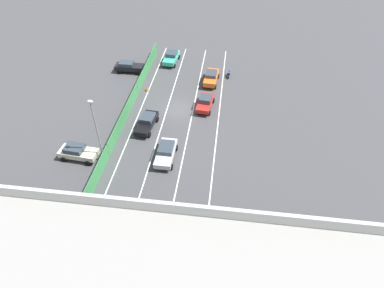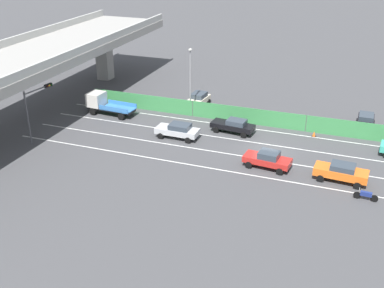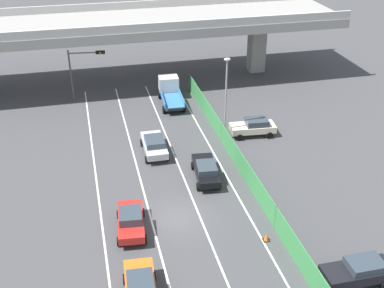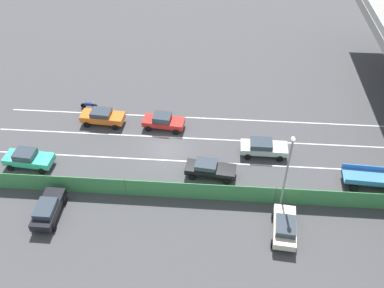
{
  "view_description": "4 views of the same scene",
  "coord_description": "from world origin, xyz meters",
  "px_view_note": "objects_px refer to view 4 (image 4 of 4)",
  "views": [
    {
      "loc": [
        -6.12,
        35.79,
        25.67
      ],
      "look_at": [
        -2.63,
        8.13,
        1.14
      ],
      "focal_mm": 30.9,
      "sensor_mm": 36.0,
      "label": 1
    },
    {
      "loc": [
        -41.95,
        -7.63,
        20.47
      ],
      "look_at": [
        -2.47,
        7.01,
        0.8
      ],
      "focal_mm": 43.95,
      "sensor_mm": 36.0,
      "label": 2
    },
    {
      "loc": [
        -5.51,
        -28.1,
        21.85
      ],
      "look_at": [
        2.77,
        6.36,
        2.3
      ],
      "focal_mm": 46.02,
      "sensor_mm": 36.0,
      "label": 3
    },
    {
      "loc": [
        31.98,
        4.9,
        28.74
      ],
      "look_at": [
        0.64,
        2.58,
        1.3
      ],
      "focal_mm": 40.13,
      "sensor_mm": 36.0,
      "label": 4
    }
  ],
  "objects_px": {
    "car_taxi_teal": "(28,158)",
    "car_taxi_orange": "(102,116)",
    "traffic_cone": "(117,184)",
    "parked_sedan_cream": "(285,227)",
    "motorcycle": "(89,105)",
    "car_sedan_black": "(209,168)",
    "parked_sedan_dark": "(48,209)",
    "street_lamp": "(287,168)",
    "car_sedan_red": "(163,121)",
    "car_sedan_silver": "(263,147)"
  },
  "relations": [
    {
      "from": "car_taxi_teal",
      "to": "car_taxi_orange",
      "type": "bearing_deg",
      "value": 141.37
    },
    {
      "from": "traffic_cone",
      "to": "parked_sedan_cream",
      "type": "bearing_deg",
      "value": 73.57
    },
    {
      "from": "motorcycle",
      "to": "car_sedan_black",
      "type": "bearing_deg",
      "value": 55.48
    },
    {
      "from": "parked_sedan_dark",
      "to": "street_lamp",
      "type": "xyz_separation_m",
      "value": [
        -2.46,
        19.64,
        3.82
      ]
    },
    {
      "from": "car_sedan_black",
      "to": "car_sedan_red",
      "type": "bearing_deg",
      "value": -142.54
    },
    {
      "from": "car_taxi_orange",
      "to": "parked_sedan_dark",
      "type": "height_order",
      "value": "car_taxi_orange"
    },
    {
      "from": "motorcycle",
      "to": "traffic_cone",
      "type": "relative_size",
      "value": 3.38
    },
    {
      "from": "traffic_cone",
      "to": "parked_sedan_dark",
      "type": "bearing_deg",
      "value": -51.83
    },
    {
      "from": "car_sedan_silver",
      "to": "street_lamp",
      "type": "distance_m",
      "value": 7.93
    },
    {
      "from": "car_sedan_red",
      "to": "traffic_cone",
      "type": "distance_m",
      "value": 9.34
    },
    {
      "from": "car_sedan_red",
      "to": "motorcycle",
      "type": "height_order",
      "value": "car_sedan_red"
    },
    {
      "from": "car_taxi_orange",
      "to": "parked_sedan_cream",
      "type": "relative_size",
      "value": 1.07
    },
    {
      "from": "car_sedan_black",
      "to": "street_lamp",
      "type": "xyz_separation_m",
      "value": [
        3.48,
        6.29,
        3.88
      ]
    },
    {
      "from": "car_taxi_orange",
      "to": "traffic_cone",
      "type": "distance_m",
      "value": 9.65
    },
    {
      "from": "motorcycle",
      "to": "parked_sedan_cream",
      "type": "relative_size",
      "value": 0.45
    },
    {
      "from": "parked_sedan_cream",
      "to": "traffic_cone",
      "type": "bearing_deg",
      "value": -106.43
    },
    {
      "from": "car_taxi_orange",
      "to": "car_taxi_teal",
      "type": "height_order",
      "value": "car_taxi_teal"
    },
    {
      "from": "parked_sedan_dark",
      "to": "traffic_cone",
      "type": "relative_size",
      "value": 7.53
    },
    {
      "from": "car_sedan_red",
      "to": "motorcycle",
      "type": "relative_size",
      "value": 2.3
    },
    {
      "from": "motorcycle",
      "to": "street_lamp",
      "type": "bearing_deg",
      "value": 57.14
    },
    {
      "from": "car_taxi_orange",
      "to": "car_sedan_silver",
      "type": "bearing_deg",
      "value": 77.78
    },
    {
      "from": "motorcycle",
      "to": "car_taxi_orange",
      "type": "bearing_deg",
      "value": 40.39
    },
    {
      "from": "car_sedan_silver",
      "to": "car_taxi_orange",
      "type": "relative_size",
      "value": 0.98
    },
    {
      "from": "car_taxi_teal",
      "to": "car_sedan_silver",
      "type": "bearing_deg",
      "value": 98.36
    },
    {
      "from": "car_sedan_silver",
      "to": "car_sedan_black",
      "type": "relative_size",
      "value": 0.95
    },
    {
      "from": "car_taxi_teal",
      "to": "parked_sedan_cream",
      "type": "distance_m",
      "value": 24.5
    },
    {
      "from": "car_sedan_black",
      "to": "traffic_cone",
      "type": "bearing_deg",
      "value": -76.42
    },
    {
      "from": "car_taxi_teal",
      "to": "car_sedan_black",
      "type": "bearing_deg",
      "value": 89.81
    },
    {
      "from": "street_lamp",
      "to": "motorcycle",
      "type": "bearing_deg",
      "value": -122.86
    },
    {
      "from": "car_sedan_black",
      "to": "parked_sedan_cream",
      "type": "distance_m",
      "value": 8.99
    },
    {
      "from": "traffic_cone",
      "to": "motorcycle",
      "type": "bearing_deg",
      "value": -154.34
    },
    {
      "from": "car_sedan_silver",
      "to": "motorcycle",
      "type": "bearing_deg",
      "value": -108.1
    },
    {
      "from": "car_sedan_black",
      "to": "car_taxi_teal",
      "type": "height_order",
      "value": "car_taxi_teal"
    },
    {
      "from": "parked_sedan_cream",
      "to": "parked_sedan_dark",
      "type": "bearing_deg",
      "value": -91.2
    },
    {
      "from": "car_sedan_red",
      "to": "traffic_cone",
      "type": "bearing_deg",
      "value": -20.01
    },
    {
      "from": "car_taxi_orange",
      "to": "motorcycle",
      "type": "xyz_separation_m",
      "value": [
        -2.57,
        -2.19,
        -0.46
      ]
    },
    {
      "from": "parked_sedan_dark",
      "to": "parked_sedan_cream",
      "type": "distance_m",
      "value": 19.72
    },
    {
      "from": "car_sedan_black",
      "to": "parked_sedan_cream",
      "type": "xyz_separation_m",
      "value": [
        6.36,
        6.36,
        0.06
      ]
    },
    {
      "from": "car_taxi_teal",
      "to": "parked_sedan_cream",
      "type": "bearing_deg",
      "value": 74.82
    },
    {
      "from": "car_taxi_orange",
      "to": "car_sedan_black",
      "type": "height_order",
      "value": "car_taxi_orange"
    },
    {
      "from": "motorcycle",
      "to": "traffic_cone",
      "type": "xyz_separation_m",
      "value": [
        11.59,
        5.57,
        -0.19
      ]
    },
    {
      "from": "car_sedan_black",
      "to": "street_lamp",
      "type": "distance_m",
      "value": 8.17
    },
    {
      "from": "car_taxi_orange",
      "to": "parked_sedan_cream",
      "type": "xyz_separation_m",
      "value": [
        13.36,
        18.1,
        -0.0
      ]
    },
    {
      "from": "parked_sedan_cream",
      "to": "car_sedan_black",
      "type": "bearing_deg",
      "value": -134.97
    },
    {
      "from": "parked_sedan_cream",
      "to": "traffic_cone",
      "type": "height_order",
      "value": "parked_sedan_cream"
    },
    {
      "from": "car_taxi_teal",
      "to": "parked_sedan_cream",
      "type": "xyz_separation_m",
      "value": [
        6.41,
        23.64,
        -0.0
      ]
    },
    {
      "from": "car_taxi_orange",
      "to": "motorcycle",
      "type": "relative_size",
      "value": 2.4
    },
    {
      "from": "car_taxi_orange",
      "to": "car_taxi_teal",
      "type": "relative_size",
      "value": 0.99
    },
    {
      "from": "car_sedan_silver",
      "to": "parked_sedan_dark",
      "type": "bearing_deg",
      "value": -63.28
    },
    {
      "from": "car_sedan_silver",
      "to": "car_sedan_red",
      "type": "xyz_separation_m",
      "value": [
        -3.39,
        -10.29,
        -0.0
      ]
    }
  ]
}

